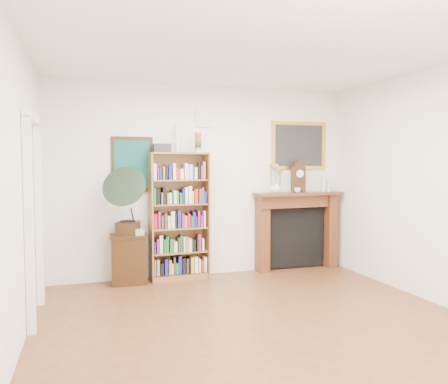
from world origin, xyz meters
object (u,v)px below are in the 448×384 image
fireplace (296,224)px  bottle_right (329,185)px  bottle_left (324,184)px  teacup (297,190)px  side_cabinet (129,259)px  cd_stack (140,232)px  bookshelf (179,209)px  gramophone (129,197)px  flower_vase (276,187)px  mantel_clock (298,178)px

fireplace → bottle_right: bottle_right is taller
bottle_left → teacup: bearing=-171.8°
side_cabinet → bottle_right: 3.30m
bottle_left → cd_stack: bearing=-177.3°
bookshelf → teacup: (1.84, -0.07, 0.24)m
bottle_right → side_cabinet: bearing=-178.9°
cd_stack → teacup: size_ratio=1.23×
bottle_left → gramophone: bearing=-177.0°
bottle_left → flower_vase: bearing=-178.6°
gramophone → cd_stack: 0.51m
gramophone → cd_stack: size_ratio=7.76×
cd_stack → bottle_left: bearing=2.7°
bookshelf → bottle_left: bookshelf is taller
teacup → bottle_left: 0.51m
bookshelf → bottle_left: size_ratio=8.73×
bookshelf → gramophone: bookshelf is taller
side_cabinet → mantel_clock: 2.84m
gramophone → bookshelf: bearing=32.2°
teacup → bottle_left: (0.50, 0.07, 0.08)m
fireplace → cd_stack: size_ratio=12.17×
flower_vase → bottle_left: (0.84, 0.02, 0.04)m
bookshelf → bottle_right: bookshelf is taller
flower_vase → mantel_clock: bearing=5.5°
fireplace → bottle_right: size_ratio=7.30×
bookshelf → bottle_right: (2.44, 0.03, 0.30)m
side_cabinet → gramophone: (-0.00, -0.12, 0.87)m
side_cabinet → flower_vase: size_ratio=4.08×
mantel_clock → teacup: size_ratio=4.78×
bookshelf → side_cabinet: 0.99m
cd_stack → mantel_clock: (2.48, 0.16, 0.71)m
bookshelf → teacup: bookshelf is taller
flower_vase → teacup: bearing=-8.5°
flower_vase → bottle_right: 0.94m
bookshelf → mantel_clock: bearing=-2.2°
fireplace → flower_vase: flower_vase is taller
cd_stack → mantel_clock: bearing=3.6°
flower_vase → bottle_left: 0.84m
flower_vase → bottle_right: bottle_right is taller
flower_vase → teacup: size_ratio=1.73×
mantel_clock → flower_vase: mantel_clock is taller
fireplace → mantel_clock: mantel_clock is taller
side_cabinet → bottle_left: bearing=3.8°
bookshelf → fireplace: bookshelf is taller
bottle_left → bottle_right: bearing=13.1°
mantel_clock → side_cabinet: bearing=-175.0°
fireplace → teacup: (-0.06, -0.13, 0.53)m
flower_vase → bottle_left: size_ratio=0.70×
bookshelf → teacup: size_ratio=21.49×
mantel_clock → bottle_left: mantel_clock is taller
bookshelf → mantel_clock: 1.94m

